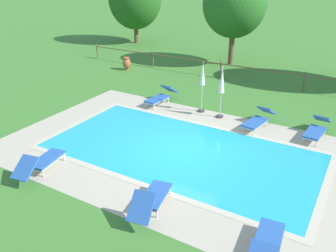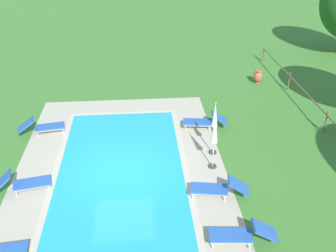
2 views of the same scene
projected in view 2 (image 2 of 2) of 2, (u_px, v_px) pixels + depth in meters
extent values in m
plane|color=#3D752D|center=(121.00, 171.00, 15.18)|extent=(160.00, 160.00, 0.00)
cube|color=#B2A893|center=(121.00, 171.00, 15.17)|extent=(13.03, 8.16, 0.01)
cube|color=#23A8C1|center=(121.00, 171.00, 15.17)|extent=(9.68, 4.82, 0.01)
cube|color=#C0B59F|center=(185.00, 168.00, 15.35)|extent=(10.16, 0.24, 0.01)
cube|color=#C0B59F|center=(55.00, 174.00, 14.99)|extent=(10.16, 0.24, 0.01)
cube|color=#C0B59F|center=(123.00, 113.00, 19.49)|extent=(0.24, 4.82, 0.01)
cube|color=#2856A8|center=(197.00, 122.00, 18.02)|extent=(0.75, 1.36, 0.07)
cube|color=#2856A8|center=(219.00, 118.00, 17.88)|extent=(0.68, 0.81, 0.51)
cube|color=silver|center=(197.00, 123.00, 18.05)|extent=(0.71, 1.33, 0.04)
cylinder|color=silver|center=(185.00, 128.00, 17.90)|extent=(0.04, 0.04, 0.28)
cylinder|color=silver|center=(185.00, 122.00, 18.35)|extent=(0.04, 0.04, 0.28)
cylinder|color=silver|center=(209.00, 128.00, 17.87)|extent=(0.04, 0.04, 0.28)
cylinder|color=silver|center=(209.00, 123.00, 18.32)|extent=(0.04, 0.04, 0.28)
cube|color=#2856A8|center=(32.00, 183.00, 14.01)|extent=(0.84, 1.39, 0.07)
cube|color=#2856A8|center=(2.00, 181.00, 13.65)|extent=(0.72, 0.79, 0.60)
cube|color=silver|center=(33.00, 184.00, 14.04)|extent=(0.81, 1.36, 0.04)
cylinder|color=silver|center=(49.00, 180.00, 14.45)|extent=(0.04, 0.04, 0.28)
cylinder|color=silver|center=(49.00, 188.00, 14.02)|extent=(0.04, 0.04, 0.28)
cylinder|color=silver|center=(17.00, 185.00, 14.18)|extent=(0.04, 0.04, 0.28)
cylinder|color=silver|center=(17.00, 194.00, 13.75)|extent=(0.04, 0.04, 0.28)
cube|color=#2856A8|center=(209.00, 189.00, 13.72)|extent=(0.81, 1.38, 0.07)
cube|color=#2856A8|center=(238.00, 185.00, 13.53)|extent=(0.72, 0.85, 0.49)
cube|color=silver|center=(209.00, 190.00, 13.74)|extent=(0.78, 1.35, 0.04)
cylinder|color=silver|center=(193.00, 196.00, 13.62)|extent=(0.04, 0.04, 0.28)
cylinder|color=silver|center=(193.00, 187.00, 14.07)|extent=(0.04, 0.04, 0.28)
cylinder|color=silver|center=(225.00, 198.00, 13.54)|extent=(0.04, 0.04, 0.28)
cylinder|color=silver|center=(224.00, 189.00, 13.98)|extent=(0.04, 0.04, 0.28)
cube|color=#2856A8|center=(50.00, 127.00, 17.63)|extent=(0.81, 1.38, 0.07)
cube|color=#2856A8|center=(26.00, 125.00, 17.30)|extent=(0.72, 0.83, 0.52)
cube|color=silver|center=(50.00, 128.00, 17.66)|extent=(0.78, 1.35, 0.04)
cylinder|color=silver|center=(63.00, 126.00, 18.06)|extent=(0.04, 0.04, 0.28)
cylinder|color=silver|center=(63.00, 131.00, 17.62)|extent=(0.04, 0.04, 0.28)
cylinder|color=silver|center=(38.00, 129.00, 17.81)|extent=(0.04, 0.04, 0.28)
cylinder|color=silver|center=(37.00, 134.00, 17.38)|extent=(0.04, 0.04, 0.28)
cube|color=#2856A8|center=(230.00, 235.00, 11.76)|extent=(0.72, 1.35, 0.07)
cube|color=#2856A8|center=(265.00, 230.00, 11.65)|extent=(0.67, 0.82, 0.47)
cube|color=silver|center=(230.00, 236.00, 11.79)|extent=(0.68, 1.32, 0.04)
cylinder|color=silver|center=(212.00, 246.00, 11.63)|extent=(0.04, 0.04, 0.28)
cylinder|color=silver|center=(211.00, 233.00, 12.07)|extent=(0.04, 0.04, 0.28)
cylinder|color=silver|center=(250.00, 246.00, 11.62)|extent=(0.04, 0.04, 0.28)
cylinder|color=silver|center=(247.00, 233.00, 12.06)|extent=(0.04, 0.04, 0.28)
cube|color=#2856A8|center=(4.00, 252.00, 11.19)|extent=(0.73, 1.36, 0.07)
cylinder|color=silver|center=(26.00, 247.00, 11.58)|extent=(0.04, 0.04, 0.28)
cylinder|color=#383838|center=(213.00, 152.00, 16.27)|extent=(0.32, 0.32, 0.08)
cylinder|color=#B2B5B7|center=(213.00, 140.00, 15.98)|extent=(0.04, 0.04, 1.29)
cone|color=white|center=(215.00, 115.00, 15.42)|extent=(0.24, 0.24, 1.02)
sphere|color=white|center=(216.00, 103.00, 15.16)|extent=(0.05, 0.05, 0.05)
cylinder|color=#383838|center=(212.00, 166.00, 15.39)|extent=(0.32, 0.32, 0.08)
cylinder|color=#B2B5B7|center=(213.00, 155.00, 15.13)|extent=(0.04, 0.04, 1.16)
cone|color=white|center=(215.00, 129.00, 14.58)|extent=(0.27, 0.27, 1.12)
sphere|color=white|center=(216.00, 116.00, 14.30)|extent=(0.05, 0.05, 0.05)
cylinder|color=#A85B38|center=(257.00, 83.00, 22.82)|extent=(0.28, 0.28, 0.08)
ellipsoid|color=#A85B38|center=(258.00, 76.00, 22.63)|extent=(0.51, 0.51, 0.70)
cylinder|color=#A85B38|center=(259.00, 71.00, 22.46)|extent=(0.38, 0.38, 0.06)
cylinder|color=brown|center=(263.00, 54.00, 25.90)|extent=(0.08, 0.08, 1.05)
cylinder|color=brown|center=(289.00, 81.00, 21.75)|extent=(0.08, 0.08, 1.05)
cylinder|color=brown|center=(326.00, 122.00, 17.59)|extent=(0.08, 0.08, 1.05)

